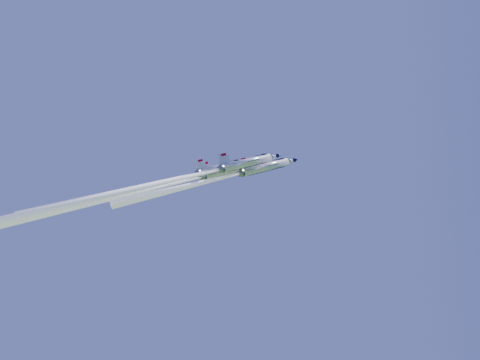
% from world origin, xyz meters
% --- Properties ---
extents(jet_lead, '(28.42, 24.76, 29.55)m').
position_xyz_m(jet_lead, '(-3.88, -4.53, 104.29)').
color(jet_lead, silver).
extents(jet_left, '(39.56, 34.91, 52.20)m').
position_xyz_m(jet_left, '(-21.60, -11.64, 100.01)').
color(jet_left, silver).
extents(jet_right, '(39.95, 35.25, 52.64)m').
position_xyz_m(jet_right, '(-15.62, -18.08, 99.39)').
color(jet_right, silver).
extents(jet_slot, '(30.56, 26.83, 36.74)m').
position_xyz_m(jet_slot, '(-15.82, -13.03, 101.52)').
color(jet_slot, silver).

